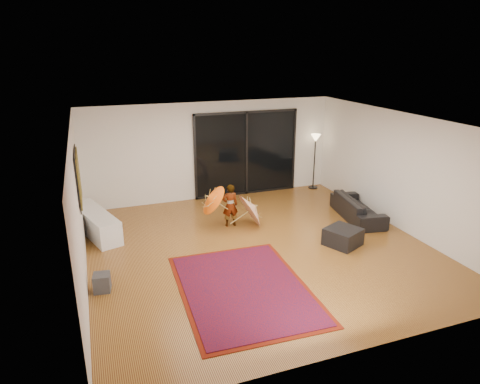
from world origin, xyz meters
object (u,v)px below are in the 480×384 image
sofa (358,208)px  child (230,205)px  media_console (95,223)px  ottoman (343,237)px

sofa → child: child is taller
media_console → child: size_ratio=1.89×
child → sofa: bearing=171.6°
child → ottoman: bearing=139.9°
ottoman → sofa: bearing=45.0°
media_console → child: 3.12m
ottoman → child: bearing=136.9°
sofa → child: 3.22m
child → media_console: bearing=-8.3°
ottoman → child: 2.70m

